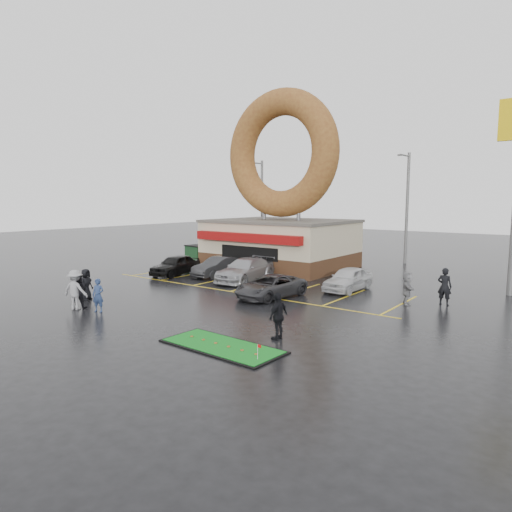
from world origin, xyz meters
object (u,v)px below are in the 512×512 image
Objects in this scene: car_dgrey at (218,267)px; putting_green at (222,346)px; dumpster at (197,254)px; person_blue at (98,295)px; donut_shop at (281,210)px; car_silver at (245,270)px; streetlight_mid at (407,205)px; car_black at (175,265)px; car_grey at (271,286)px; person_cameraman at (278,316)px; car_white at (348,279)px; streetlight_left at (261,204)px.

putting_green is at bearing -44.27° from car_dgrey.
person_blue is at bearing -51.69° from dumpster.
car_silver is at bearing -75.94° from donut_shop.
car_black is at bearing -124.73° from streetlight_mid.
putting_green is (3.44, -7.86, -0.57)m from car_grey.
donut_shop is 17.40m from person_blue.
streetlight_mid is 16.67m from car_dgrey.
car_dgrey is at bearing 20.58° from car_black.
streetlight_mid is 23.85m from person_cameraman.
car_black is 10.63m from person_blue.
car_white is 13.72m from person_blue.
streetlight_left is 1.92× the size of putting_green.
car_dgrey is at bearing 132.38° from putting_green.
car_black is at bearing 93.14° from person_blue.
car_grey is 8.81m from person_blue.
streetlight_mid is (14.00, 1.00, 0.00)m from streetlight_left.
donut_shop is 10.52m from car_white.
car_white is (6.70, 1.16, -0.05)m from car_silver.
person_cameraman reaches higher than car_white.
person_blue is at bearing -78.98° from person_cameraman.
car_dgrey is at bearing 77.01° from person_blue.
streetlight_mid reaches higher than dumpster.
person_blue is 8.12m from putting_green.
car_black reaches higher than car_grey.
car_white is (9.32, 0.84, 0.02)m from car_dgrey.
person_cameraman is at bearing 61.51° from putting_green.
donut_shop is 7.50× the size of dumpster.
person_cameraman is at bearing -28.87° from dumpster.
dumpster is (-15.86, 3.67, -0.03)m from car_white.
person_cameraman reaches higher than dumpster.
streetlight_left is 15.40m from car_black.
person_blue is at bearing 177.38° from putting_green.
putting_green is at bearing -34.43° from dumpster.
car_dgrey is (5.98, -13.02, -4.12)m from streetlight_left.
car_silver is 10.58m from person_blue.
streetlight_left is at bearing 135.22° from donut_shop.
donut_shop reaches higher than car_black.
dumpster is at bearing 155.87° from car_grey.
person_cameraman reaches higher than car_dgrey.
donut_shop is at bearing 128.04° from car_grey.
person_cameraman is 1.00× the size of dumpster.
streetlight_left is 5.01× the size of person_cameraman.
person_cameraman is (14.07, -7.81, 0.19)m from car_black.
car_silver reaches higher than car_black.
car_dgrey is 2.26× the size of person_cameraman.
streetlight_left is 5.70× the size of person_blue.
car_silver is at bearing 124.99° from putting_green.
streetlight_mid is at bearing 96.51° from car_white.
donut_shop is 20.14m from putting_green.
person_blue is at bearing -120.40° from car_white.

